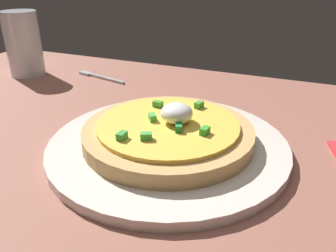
{
  "coord_description": "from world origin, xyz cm",
  "views": [
    {
      "loc": [
        -19.39,
        31.31,
        23.63
      ],
      "look_at": [
        -4.94,
        -2.43,
        5.9
      ],
      "focal_mm": 35.95,
      "sensor_mm": 36.0,
      "label": 1
    }
  ],
  "objects_px": {
    "plate": "(168,145)",
    "cup_near": "(24,47)",
    "fork": "(98,76)",
    "pizza": "(168,132)"
  },
  "relations": [
    {
      "from": "plate",
      "to": "cup_near",
      "type": "height_order",
      "value": "cup_near"
    },
    {
      "from": "pizza",
      "to": "fork",
      "type": "height_order",
      "value": "pizza"
    },
    {
      "from": "fork",
      "to": "plate",
      "type": "bearing_deg",
      "value": 152.37
    },
    {
      "from": "plate",
      "to": "fork",
      "type": "relative_size",
      "value": 2.43
    },
    {
      "from": "pizza",
      "to": "cup_near",
      "type": "height_order",
      "value": "cup_near"
    },
    {
      "from": "plate",
      "to": "fork",
      "type": "xyz_separation_m",
      "value": [
        0.25,
        -0.21,
        -0.0
      ]
    },
    {
      "from": "cup_near",
      "to": "fork",
      "type": "height_order",
      "value": "cup_near"
    },
    {
      "from": "pizza",
      "to": "fork",
      "type": "xyz_separation_m",
      "value": [
        0.25,
        -0.21,
        -0.02
      ]
    },
    {
      "from": "plate",
      "to": "cup_near",
      "type": "bearing_deg",
      "value": -24.0
    },
    {
      "from": "plate",
      "to": "cup_near",
      "type": "relative_size",
      "value": 2.31
    }
  ]
}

